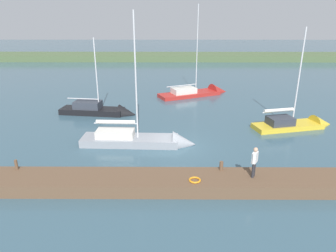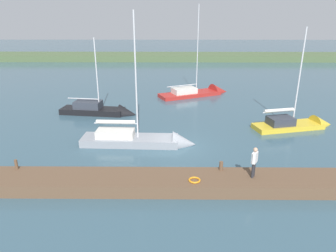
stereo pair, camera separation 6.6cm
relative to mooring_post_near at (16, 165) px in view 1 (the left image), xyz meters
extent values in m
plane|color=#385666|center=(-9.42, -5.00, -1.03)|extent=(200.00, 200.00, 0.00)
cube|color=#4C603D|center=(-9.42, -50.96, -1.03)|extent=(180.00, 8.00, 2.40)
cube|color=brown|center=(-9.42, 0.80, -0.66)|extent=(24.80, 2.29, 0.73)
cylinder|color=brown|center=(0.00, 0.00, 0.00)|extent=(0.17, 0.17, 0.60)
cylinder|color=brown|center=(-11.91, 0.00, -0.03)|extent=(0.22, 0.22, 0.53)
torus|color=orange|center=(-10.28, 1.26, -0.25)|extent=(0.66, 0.66, 0.10)
cube|color=#B22823|center=(-11.23, -19.94, -1.03)|extent=(7.65, 5.20, 0.83)
cone|color=#B22823|center=(-15.10, -21.74, -1.03)|extent=(2.85, 2.96, 2.30)
cube|color=silver|center=(-10.56, -19.63, -0.29)|extent=(3.19, 2.66, 0.64)
cylinder|color=silver|center=(-12.04, -20.32, 4.33)|extent=(0.10, 0.10, 9.88)
cylinder|color=silver|center=(-10.29, -19.51, 0.34)|extent=(3.53, 1.70, 0.08)
cube|color=black|center=(-1.28, -12.94, -0.96)|extent=(6.35, 2.61, 0.93)
cone|color=black|center=(-4.80, -12.49, -0.96)|extent=(1.88, 2.04, 1.84)
cube|color=#333842|center=(-0.87, -12.99, -0.14)|extent=(2.72, 1.84, 0.71)
cylinder|color=silver|center=(-1.99, -12.85, 2.87)|extent=(0.11, 0.11, 6.72)
cylinder|color=silver|center=(-0.44, -13.05, 0.45)|extent=(3.12, 0.49, 0.09)
cube|color=gold|center=(-19.02, -8.90, -1.00)|extent=(6.21, 3.22, 0.76)
cone|color=gold|center=(-22.37, -9.69, -1.00)|extent=(2.10, 2.24, 1.90)
cube|color=#333842|center=(-18.28, -8.72, -0.29)|extent=(2.34, 1.91, 0.66)
cylinder|color=silver|center=(-19.44, -9.00, 3.34)|extent=(0.12, 0.12, 7.92)
cylinder|color=silver|center=(-18.01, -8.66, 0.55)|extent=(2.88, 0.77, 0.10)
cylinder|color=silver|center=(-18.01, -8.66, 0.67)|extent=(2.64, 0.88, 0.27)
cube|color=gray|center=(-5.92, -5.40, -0.95)|extent=(7.27, 2.19, 0.99)
cone|color=gray|center=(-10.00, -5.24, -0.95)|extent=(1.79, 1.97, 1.91)
cube|color=silver|center=(-4.84, -5.44, -0.17)|extent=(2.84, 1.41, 0.57)
cylinder|color=silver|center=(-6.53, -5.38, 4.02)|extent=(0.11, 0.11, 8.95)
cylinder|color=silver|center=(-4.92, -5.44, 0.61)|extent=(3.22, 0.22, 0.09)
cylinder|color=silver|center=(-4.92, -5.44, 0.73)|extent=(2.91, 0.40, 0.29)
cylinder|color=#28282D|center=(-13.61, 0.69, 0.14)|extent=(0.14, 0.14, 0.88)
cylinder|color=#28282D|center=(-13.50, 0.87, 0.14)|extent=(0.14, 0.14, 0.88)
cube|color=white|center=(-13.56, 0.78, 0.89)|extent=(0.44, 0.52, 0.62)
sphere|color=tan|center=(-13.56, 0.78, 1.36)|extent=(0.24, 0.24, 0.24)
cylinder|color=white|center=(-13.71, 0.54, 0.91)|extent=(0.09, 0.09, 0.59)
cylinder|color=white|center=(-13.40, 1.03, 0.91)|extent=(0.09, 0.09, 0.59)
camera|label=1|loc=(-8.92, 15.93, 8.24)|focal=32.90mm
camera|label=2|loc=(-8.98, 15.93, 8.24)|focal=32.90mm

